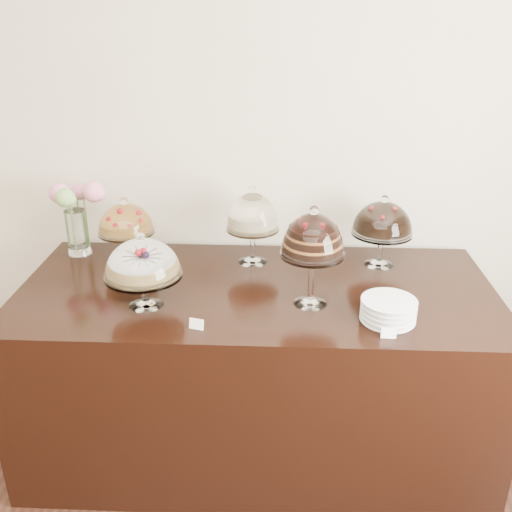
{
  "coord_description": "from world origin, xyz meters",
  "views": [
    {
      "loc": [
        0.43,
        0.09,
        2.1
      ],
      "look_at": [
        0.32,
        2.4,
        1.08
      ],
      "focal_mm": 40.0,
      "sensor_mm": 36.0,
      "label": 1
    }
  ],
  "objects_px": {
    "display_counter": "(256,368)",
    "cake_stand_choco_layer": "(313,239)",
    "cake_stand_fruit_tart": "(126,222)",
    "cake_stand_cheesecake": "(253,215)",
    "cake_stand_dark_choco": "(383,221)",
    "plate_stack": "(388,310)",
    "cake_stand_sugar_sponge": "(142,262)",
    "flower_vase": "(76,210)"
  },
  "relations": [
    {
      "from": "cake_stand_choco_layer",
      "to": "cake_stand_cheesecake",
      "type": "height_order",
      "value": "cake_stand_choco_layer"
    },
    {
      "from": "cake_stand_fruit_tart",
      "to": "cake_stand_choco_layer",
      "type": "bearing_deg",
      "value": -24.5
    },
    {
      "from": "display_counter",
      "to": "cake_stand_dark_choco",
      "type": "distance_m",
      "value": 0.95
    },
    {
      "from": "cake_stand_cheesecake",
      "to": "plate_stack",
      "type": "distance_m",
      "value": 0.84
    },
    {
      "from": "cake_stand_choco_layer",
      "to": "flower_vase",
      "type": "relative_size",
      "value": 1.15
    },
    {
      "from": "display_counter",
      "to": "cake_stand_cheesecake",
      "type": "relative_size",
      "value": 5.48
    },
    {
      "from": "cake_stand_sugar_sponge",
      "to": "cake_stand_cheesecake",
      "type": "height_order",
      "value": "cake_stand_cheesecake"
    },
    {
      "from": "cake_stand_sugar_sponge",
      "to": "cake_stand_dark_choco",
      "type": "xyz_separation_m",
      "value": [
        1.08,
        0.48,
        0.02
      ]
    },
    {
      "from": "cake_stand_dark_choco",
      "to": "cake_stand_fruit_tart",
      "type": "distance_m",
      "value": 1.27
    },
    {
      "from": "cake_stand_sugar_sponge",
      "to": "plate_stack",
      "type": "relative_size",
      "value": 1.53
    },
    {
      "from": "cake_stand_choco_layer",
      "to": "cake_stand_fruit_tart",
      "type": "distance_m",
      "value": 1.0
    },
    {
      "from": "cake_stand_fruit_tart",
      "to": "plate_stack",
      "type": "distance_m",
      "value": 1.35
    },
    {
      "from": "display_counter",
      "to": "cake_stand_choco_layer",
      "type": "xyz_separation_m",
      "value": [
        0.24,
        -0.14,
        0.76
      ]
    },
    {
      "from": "plate_stack",
      "to": "flower_vase",
      "type": "bearing_deg",
      "value": 157.16
    },
    {
      "from": "display_counter",
      "to": "cake_stand_dark_choco",
      "type": "bearing_deg",
      "value": 25.08
    },
    {
      "from": "cake_stand_dark_choco",
      "to": "plate_stack",
      "type": "relative_size",
      "value": 1.64
    },
    {
      "from": "cake_stand_sugar_sponge",
      "to": "cake_stand_choco_layer",
      "type": "bearing_deg",
      "value": 3.84
    },
    {
      "from": "display_counter",
      "to": "cake_stand_cheesecake",
      "type": "distance_m",
      "value": 0.76
    },
    {
      "from": "cake_stand_cheesecake",
      "to": "cake_stand_dark_choco",
      "type": "xyz_separation_m",
      "value": [
        0.64,
        -0.0,
        -0.02
      ]
    },
    {
      "from": "flower_vase",
      "to": "plate_stack",
      "type": "xyz_separation_m",
      "value": [
        1.5,
        -0.63,
        -0.19
      ]
    },
    {
      "from": "cake_stand_fruit_tart",
      "to": "cake_stand_cheesecake",
      "type": "bearing_deg",
      "value": 1.64
    },
    {
      "from": "cake_stand_sugar_sponge",
      "to": "cake_stand_cheesecake",
      "type": "bearing_deg",
      "value": 47.33
    },
    {
      "from": "cake_stand_choco_layer",
      "to": "flower_vase",
      "type": "distance_m",
      "value": 1.28
    },
    {
      "from": "flower_vase",
      "to": "cake_stand_dark_choco",
      "type": "bearing_deg",
      "value": -2.48
    },
    {
      "from": "cake_stand_dark_choco",
      "to": "cake_stand_cheesecake",
      "type": "bearing_deg",
      "value": 179.62
    },
    {
      "from": "cake_stand_fruit_tart",
      "to": "plate_stack",
      "type": "bearing_deg",
      "value": -24.21
    },
    {
      "from": "cake_stand_dark_choco",
      "to": "flower_vase",
      "type": "height_order",
      "value": "flower_vase"
    },
    {
      "from": "display_counter",
      "to": "cake_stand_dark_choco",
      "type": "xyz_separation_m",
      "value": [
        0.61,
        0.28,
        0.68
      ]
    },
    {
      "from": "cake_stand_sugar_sponge",
      "to": "cake_stand_choco_layer",
      "type": "relative_size",
      "value": 0.75
    },
    {
      "from": "cake_stand_sugar_sponge",
      "to": "cake_stand_cheesecake",
      "type": "relative_size",
      "value": 0.84
    },
    {
      "from": "cake_stand_choco_layer",
      "to": "plate_stack",
      "type": "bearing_deg",
      "value": -23.38
    },
    {
      "from": "display_counter",
      "to": "cake_stand_sugar_sponge",
      "type": "relative_size",
      "value": 6.5
    },
    {
      "from": "display_counter",
      "to": "flower_vase",
      "type": "bearing_deg",
      "value": 159.55
    },
    {
      "from": "cake_stand_fruit_tart",
      "to": "flower_vase",
      "type": "height_order",
      "value": "flower_vase"
    },
    {
      "from": "flower_vase",
      "to": "plate_stack",
      "type": "relative_size",
      "value": 1.77
    },
    {
      "from": "cake_stand_cheesecake",
      "to": "plate_stack",
      "type": "relative_size",
      "value": 1.81
    },
    {
      "from": "flower_vase",
      "to": "cake_stand_fruit_tart",
      "type": "bearing_deg",
      "value": -16.42
    },
    {
      "from": "plate_stack",
      "to": "cake_stand_cheesecake",
      "type": "bearing_deg",
      "value": 136.08
    },
    {
      "from": "cake_stand_cheesecake",
      "to": "display_counter",
      "type": "bearing_deg",
      "value": -83.58
    },
    {
      "from": "cake_stand_choco_layer",
      "to": "plate_stack",
      "type": "xyz_separation_m",
      "value": [
        0.31,
        -0.14,
        -0.26
      ]
    },
    {
      "from": "cake_stand_sugar_sponge",
      "to": "plate_stack",
      "type": "distance_m",
      "value": 1.05
    },
    {
      "from": "cake_stand_choco_layer",
      "to": "plate_stack",
      "type": "relative_size",
      "value": 2.03
    }
  ]
}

